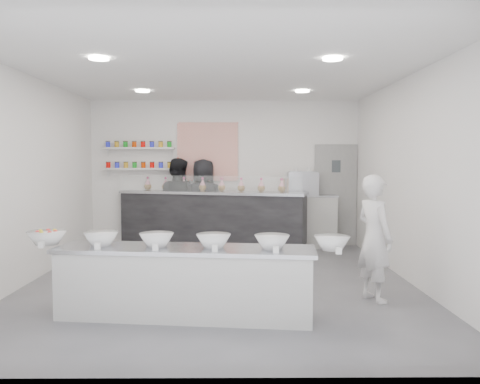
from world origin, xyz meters
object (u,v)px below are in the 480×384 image
(espresso_ledge, at_px, (301,221))
(staff_right, at_px, (204,203))
(woman_prep, at_px, (374,238))
(staff_left, at_px, (177,203))
(prep_counter, at_px, (185,282))
(back_bar, at_px, (212,220))
(espresso_machine, at_px, (303,184))

(espresso_ledge, bearing_deg, staff_right, 178.65)
(staff_right, bearing_deg, espresso_ledge, -168.66)
(woman_prep, distance_m, staff_left, 4.75)
(prep_counter, bearing_deg, woman_prep, 20.94)
(prep_counter, distance_m, back_bar, 4.08)
(espresso_ledge, xyz_separation_m, staff_right, (-1.98, 0.05, 0.37))
(prep_counter, bearing_deg, back_bar, 95.08)
(prep_counter, height_order, espresso_machine, espresso_machine)
(prep_counter, distance_m, espresso_ledge, 4.68)
(woman_prep, bearing_deg, staff_right, 10.36)
(back_bar, height_order, espresso_machine, espresso_machine)
(woman_prep, relative_size, staff_left, 0.88)
(back_bar, relative_size, woman_prep, 2.36)
(back_bar, relative_size, staff_left, 2.07)
(prep_counter, height_order, back_bar, back_bar)
(espresso_ledge, height_order, woman_prep, woman_prep)
(prep_counter, bearing_deg, espresso_machine, 72.20)
(espresso_machine, relative_size, staff_right, 0.33)
(espresso_ledge, height_order, staff_left, staff_left)
(prep_counter, bearing_deg, staff_right, 97.60)
(woman_prep, height_order, staff_right, staff_right)
(back_bar, xyz_separation_m, staff_left, (-0.73, 0.25, 0.33))
(staff_left, bearing_deg, staff_right, -164.17)
(espresso_machine, distance_m, staff_left, 2.59)
(prep_counter, bearing_deg, staff_left, 104.77)
(staff_left, bearing_deg, espresso_ledge, -165.23)
(woman_prep, height_order, staff_left, staff_left)
(prep_counter, height_order, staff_right, staff_right)
(staff_left, bearing_deg, prep_counter, 114.25)
(back_bar, bearing_deg, woman_prep, -41.66)
(prep_counter, bearing_deg, espresso_ledge, 72.60)
(prep_counter, relative_size, espresso_machine, 4.84)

